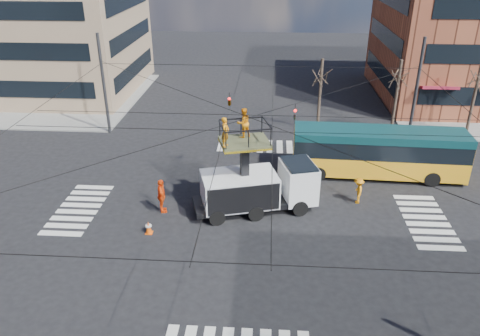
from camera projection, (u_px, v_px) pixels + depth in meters
name	position (u px, v px, depth m)	size (l,w,h in m)	color
ground	(249.00, 214.00, 26.87)	(120.00, 120.00, 0.00)	black
sidewalk_ne	(480.00, 106.00, 44.45)	(18.00, 18.00, 0.12)	slate
sidewalk_nw	(51.00, 97.00, 46.94)	(18.00, 18.00, 0.12)	slate
crosswalks	(249.00, 214.00, 26.87)	(22.40, 22.40, 0.02)	silver
overhead_network	(248.00, 143.00, 25.37)	(24.24, 24.24, 8.00)	#2D2D30
tree_a	(321.00, 76.00, 36.67)	(2.00, 2.00, 6.00)	#382B21
tree_b	(399.00, 77.00, 36.31)	(2.00, 2.00, 6.00)	#382B21
tree_c	(478.00, 79.00, 35.96)	(2.00, 2.00, 6.00)	#382B21
utility_truck	(258.00, 178.00, 26.56)	(7.36, 4.15, 6.06)	black
city_bus	(378.00, 152.00, 30.62)	(11.20, 3.08, 3.20)	gold
traffic_cone	(149.00, 227.00, 25.01)	(0.36, 0.36, 0.71)	#FF580A
worker_ground	(162.00, 196.00, 26.70)	(1.21, 0.50, 2.07)	#F1490F
flagger	(358.00, 191.00, 27.73)	(1.06, 0.61, 1.64)	orange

